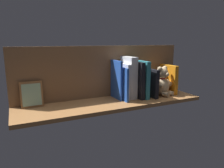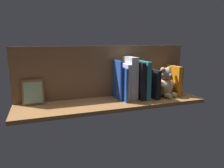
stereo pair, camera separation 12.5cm
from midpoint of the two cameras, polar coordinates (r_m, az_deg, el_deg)
ground_plane at (r=127.66cm, az=2.81°, el=-5.21°), size 113.09×29.92×2.20cm
shelf_back_panel at (r=135.40cm, az=0.85°, el=3.41°), size 113.09×1.50×32.94cm
book_0 at (r=154.14cm, az=19.17°, el=1.03°), size 2.71×12.70×18.32cm
book_1 at (r=150.49cm, az=18.62°, el=1.05°), size 3.28×16.50×19.57cm
teddy_bear at (r=142.75cm, az=16.84°, el=0.12°), size 15.03×14.76×19.51cm
book_2 at (r=139.21cm, az=13.18°, el=0.25°), size 2.69×19.53×18.22cm
book_3 at (r=140.39cm, az=11.33°, el=0.88°), size 2.62×12.32×20.39cm
book_4 at (r=135.70cm, az=10.86°, el=1.23°), size 2.72×18.80×23.64cm
book_5 at (r=134.37cm, az=9.59°, el=1.06°), size 3.04×18.29×23.18cm
dictionary_thick_white at (r=133.57cm, az=7.66°, el=1.73°), size 4.73×14.73×26.21cm
book_6 at (r=131.73cm, az=6.09°, el=0.73°), size 3.16×15.77×22.23cm
book_7 at (r=129.68cm, az=5.35°, el=0.15°), size 1.27×18.47×20.31cm
book_8 at (r=130.50cm, az=4.20°, el=1.12°), size 1.31×14.09×24.19cm
picture_frame_leaning at (r=125.36cm, az=-18.12°, el=-2.25°), size 11.86×4.60×14.35cm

